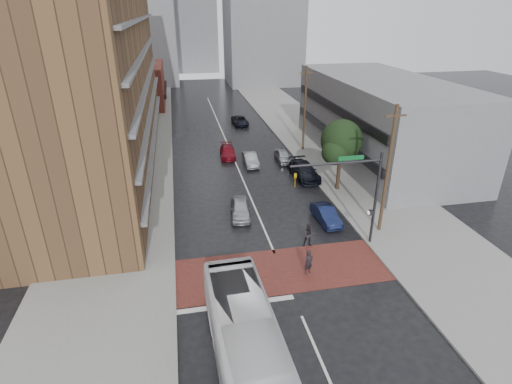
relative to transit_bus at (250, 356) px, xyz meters
name	(u,v)px	position (x,y,z in m)	size (l,w,h in m)	color
ground	(284,274)	(3.68, 7.74, -1.69)	(160.00, 160.00, 0.00)	black
crosswalk	(282,270)	(3.68, 8.24, -1.68)	(14.00, 5.00, 0.02)	maroon
sidewalk_west	(133,158)	(-7.82, 32.74, -1.61)	(9.00, 90.00, 0.15)	gray
sidewalk_east	(321,146)	(15.18, 32.74, -1.61)	(9.00, 90.00, 0.15)	gray
apartment_block	(88,30)	(-10.32, 31.74, 12.31)	(10.00, 44.00, 28.00)	brown
storefront_west	(141,85)	(-8.32, 61.74, 1.81)	(8.00, 16.00, 7.00)	brown
building_east	(380,119)	(20.18, 27.74, 2.81)	(11.00, 26.00, 9.00)	gray
distant_tower_west	(131,7)	(-10.32, 85.74, 14.31)	(18.00, 16.00, 32.00)	gray
distant_tower_center	(193,24)	(3.68, 102.74, 10.31)	(12.00, 10.00, 24.00)	gray
street_tree	(341,143)	(12.20, 19.78, 3.04)	(4.20, 4.10, 6.90)	#332319
signal_mast	(358,187)	(9.53, 10.24, 3.04)	(6.50, 0.30, 7.20)	#2D2D33
utility_pole_near	(388,170)	(12.48, 11.74, 3.45)	(1.60, 0.26, 10.00)	#473321
utility_pole_far	(305,109)	(12.48, 31.74, 3.45)	(1.60, 0.26, 10.00)	#473321
transit_bus	(250,356)	(0.00, 0.00, 0.00)	(2.84, 12.13, 3.38)	silver
pedestrian_a	(309,262)	(5.30, 7.56, -0.82)	(0.64, 0.42, 1.75)	black
pedestrian_b	(309,235)	(6.37, 10.74, -0.78)	(0.88, 0.69, 1.82)	black
car_travel_a	(240,209)	(2.19, 16.34, -1.00)	(1.64, 4.07, 1.39)	#B7B9BF
car_travel_b	(250,159)	(5.20, 27.95, -1.03)	(1.40, 4.01, 1.32)	#A9ABB1
car_travel_c	(228,152)	(3.07, 31.08, -1.07)	(1.74, 4.29, 1.24)	maroon
suv_travel	(240,121)	(6.76, 44.83, -1.07)	(2.07, 4.48, 1.25)	black
car_parked_near	(326,215)	(8.88, 13.96, -1.05)	(1.36, 3.91, 1.29)	#121B41
car_parked_mid	(304,171)	(9.98, 23.26, -0.92)	(2.15, 5.29, 1.54)	black
car_parked_far	(283,156)	(9.05, 28.33, -1.04)	(1.54, 3.82, 1.30)	#A0A4A7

